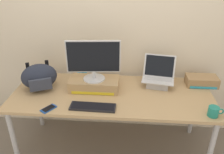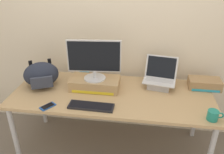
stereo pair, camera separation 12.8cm
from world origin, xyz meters
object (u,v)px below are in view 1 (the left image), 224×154
(messenger_backpack, at_px, (39,77))
(open_laptop, at_px, (158,80))
(external_keyboard, at_px, (93,107))
(coffee_mug, at_px, (214,112))
(toner_box_cyan, at_px, (202,81))
(desktop_monitor, at_px, (93,60))
(cell_phone, at_px, (49,109))
(plush_toy, at_px, (82,73))
(toner_box_yellow, at_px, (94,84))

(messenger_backpack, bearing_deg, open_laptop, -16.93)
(external_keyboard, xyz_separation_m, coffee_mug, (1.04, -0.04, 0.03))
(coffee_mug, relative_size, toner_box_cyan, 0.41)
(desktop_monitor, relative_size, external_keyboard, 1.27)
(cell_phone, relative_size, plush_toy, 1.42)
(cell_phone, distance_m, plush_toy, 0.68)
(coffee_mug, xyz_separation_m, cell_phone, (-1.43, -0.02, -0.04))
(desktop_monitor, xyz_separation_m, cell_phone, (-0.36, -0.40, -0.31))
(messenger_backpack, bearing_deg, toner_box_yellow, -21.51)
(open_laptop, bearing_deg, messenger_backpack, -163.47)
(cell_phone, bearing_deg, desktop_monitor, 83.04)
(external_keyboard, xyz_separation_m, messenger_backpack, (-0.60, 0.32, 0.12))
(toner_box_yellow, relative_size, messenger_backpack, 1.18)
(messenger_backpack, relative_size, cell_phone, 2.70)
(open_laptop, height_order, messenger_backpack, open_laptop)
(open_laptop, distance_m, plush_toy, 0.84)
(desktop_monitor, distance_m, toner_box_cyan, 1.16)
(external_keyboard, distance_m, plush_toy, 0.64)
(open_laptop, bearing_deg, plush_toy, -179.16)
(open_laptop, bearing_deg, coffee_mug, -41.31)
(open_laptop, bearing_deg, desktop_monitor, -159.54)
(toner_box_yellow, relative_size, cell_phone, 3.19)
(coffee_mug, xyz_separation_m, toner_box_cyan, (0.04, 0.55, 0.01))
(toner_box_yellow, bearing_deg, open_laptop, 11.18)
(plush_toy, bearing_deg, open_laptop, -8.35)
(toner_box_yellow, height_order, messenger_backpack, messenger_backpack)
(messenger_backpack, xyz_separation_m, plush_toy, (0.38, 0.28, -0.07))
(open_laptop, xyz_separation_m, external_keyboard, (-0.62, -0.48, -0.05))
(coffee_mug, height_order, plush_toy, plush_toy)
(desktop_monitor, relative_size, coffee_mug, 3.98)
(external_keyboard, distance_m, toner_box_cyan, 1.20)
(desktop_monitor, xyz_separation_m, toner_box_cyan, (1.12, 0.17, -0.27))
(cell_phone, bearing_deg, messenger_backpack, 153.52)
(messenger_backpack, bearing_deg, external_keyboard, -52.57)
(toner_box_yellow, height_order, plush_toy, toner_box_yellow)
(open_laptop, xyz_separation_m, plush_toy, (-0.83, 0.12, -0.01))
(external_keyboard, bearing_deg, cell_phone, -170.99)
(coffee_mug, distance_m, cell_phone, 1.44)
(messenger_backpack, bearing_deg, coffee_mug, -36.53)
(toner_box_yellow, xyz_separation_m, cell_phone, (-0.36, -0.40, -0.05))
(desktop_monitor, xyz_separation_m, messenger_backpack, (-0.56, -0.03, -0.19))
(toner_box_cyan, bearing_deg, desktop_monitor, -171.46)
(toner_box_yellow, relative_size, toner_box_cyan, 1.55)
(plush_toy, bearing_deg, toner_box_yellow, -54.94)
(toner_box_yellow, height_order, external_keyboard, toner_box_yellow)
(coffee_mug, bearing_deg, open_laptop, 129.51)
(external_keyboard, distance_m, coffee_mug, 1.04)
(cell_phone, xyz_separation_m, plush_toy, (0.18, 0.65, 0.05))
(coffee_mug, relative_size, plush_toy, 1.21)
(toner_box_yellow, distance_m, open_laptop, 0.67)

